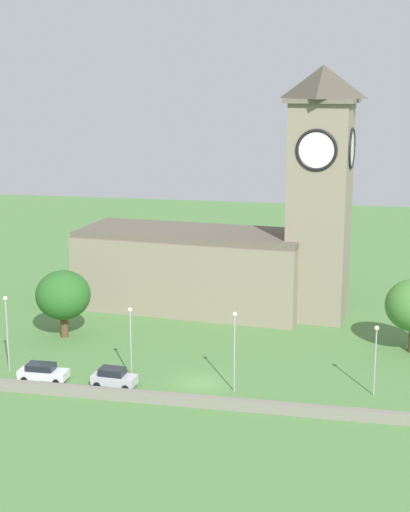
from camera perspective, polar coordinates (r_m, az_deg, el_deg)
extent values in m
plane|color=#517F42|center=(90.60, 1.67, -5.74)|extent=(200.00, 200.00, 0.00)
cube|color=gray|center=(100.56, -0.91, -1.12)|extent=(29.55, 14.86, 9.28)
cube|color=#5C5547|center=(99.49, -0.92, 1.67)|extent=(29.46, 13.88, 0.70)
cube|color=gray|center=(95.23, 8.28, 3.10)|extent=(7.54, 7.54, 25.97)
cube|color=#675F4F|center=(93.98, 8.54, 11.08)|extent=(8.75, 8.75, 0.50)
pyramid|color=#484338|center=(93.95, 8.58, 12.40)|extent=(7.92, 7.92, 3.81)
cylinder|color=white|center=(90.80, 8.08, 7.60)|extent=(4.43, 0.53, 4.44)
torus|color=black|center=(90.80, 8.08, 7.60)|extent=(4.85, 0.84, 4.84)
cylinder|color=white|center=(93.80, 10.57, 7.67)|extent=(0.53, 4.43, 4.44)
torus|color=black|center=(93.80, 10.57, 7.67)|extent=(0.84, 4.85, 4.84)
cube|color=gray|center=(71.58, -1.30, -10.42)|extent=(54.54, 0.70, 1.02)
cube|color=silver|center=(78.64, -11.62, -8.36)|extent=(4.78, 1.94, 0.79)
cube|color=#1E232B|center=(78.48, -11.81, -7.86)|extent=(2.69, 1.69, 0.63)
cylinder|color=black|center=(79.00, -10.25, -8.51)|extent=(0.64, 0.35, 0.63)
cylinder|color=black|center=(77.38, -10.76, -8.99)|extent=(0.64, 0.35, 0.63)
cylinder|color=black|center=(80.19, -12.43, -8.28)|extent=(0.64, 0.35, 0.63)
cylinder|color=black|center=(78.59, -12.98, -8.75)|extent=(0.64, 0.35, 0.63)
cube|color=silver|center=(75.99, -6.58, -8.88)|extent=(4.30, 2.04, 0.87)
cube|color=#1E232B|center=(75.78, -6.75, -8.31)|extent=(2.44, 1.71, 0.69)
cylinder|color=black|center=(76.42, -5.32, -9.07)|extent=(0.71, 0.36, 0.70)
cylinder|color=black|center=(74.88, -5.81, -9.55)|extent=(0.71, 0.36, 0.70)
cylinder|color=black|center=(77.42, -7.32, -8.83)|extent=(0.71, 0.36, 0.70)
cylinder|color=black|center=(75.91, -7.84, -9.29)|extent=(0.71, 0.36, 0.70)
cylinder|color=#9EA0A5|center=(80.99, -14.13, -5.65)|extent=(0.14, 0.14, 7.33)
sphere|color=#F4EFCC|center=(79.88, -14.28, -3.00)|extent=(0.44, 0.44, 0.44)
cylinder|color=#9EA0A5|center=(77.09, -5.40, -6.47)|extent=(0.14, 0.14, 6.78)
sphere|color=#F4EFCC|center=(75.99, -5.46, -3.90)|extent=(0.44, 0.44, 0.44)
cylinder|color=#9EA0A5|center=(73.64, 2.14, -7.13)|extent=(0.14, 0.14, 7.30)
sphere|color=#F4EFCC|center=(72.42, 2.17, -4.25)|extent=(0.44, 0.44, 0.44)
cylinder|color=#9EA0A5|center=(74.53, 12.22, -7.59)|extent=(0.14, 0.14, 6.28)
sphere|color=#F4EFCC|center=(73.45, 12.34, -5.13)|extent=(0.44, 0.44, 0.44)
cylinder|color=brown|center=(90.95, -10.16, -4.99)|extent=(0.86, 0.86, 2.62)
ellipsoid|color=#286023|center=(89.93, -10.25, -2.79)|extent=(6.17, 6.17, 5.55)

